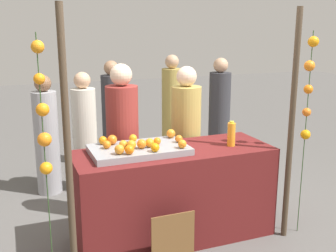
# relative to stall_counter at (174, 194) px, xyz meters

# --- Properties ---
(ground_plane) EXTENTS (24.00, 24.00, 0.00)m
(ground_plane) POSITION_rel_stall_counter_xyz_m (0.00, 0.00, -0.45)
(ground_plane) COLOR #565451
(stall_counter) EXTENTS (1.91, 0.71, 0.90)m
(stall_counter) POSITION_rel_stall_counter_xyz_m (0.00, 0.00, 0.00)
(stall_counter) COLOR #5B1919
(stall_counter) RESTS_ON ground_plane
(orange_tray) EXTENTS (0.89, 0.52, 0.06)m
(orange_tray) POSITION_rel_stall_counter_xyz_m (-0.34, 0.03, 0.48)
(orange_tray) COLOR gray
(orange_tray) RESTS_ON stall_counter
(orange_0) EXTENTS (0.09, 0.09, 0.09)m
(orange_0) POSITION_rel_stall_counter_xyz_m (-0.55, 0.19, 0.55)
(orange_0) COLOR orange
(orange_0) RESTS_ON orange_tray
(orange_1) EXTENTS (0.08, 0.08, 0.08)m
(orange_1) POSITION_rel_stall_counter_xyz_m (0.02, -0.16, 0.55)
(orange_1) COLOR orange
(orange_1) RESTS_ON orange_tray
(orange_2) EXTENTS (0.09, 0.09, 0.09)m
(orange_2) POSITION_rel_stall_counter_xyz_m (-0.33, -0.03, 0.55)
(orange_2) COLOR orange
(orange_2) RESTS_ON orange_tray
(orange_3) EXTENTS (0.08, 0.08, 0.08)m
(orange_3) POSITION_rel_stall_counter_xyz_m (-0.48, -0.16, 0.55)
(orange_3) COLOR orange
(orange_3) RESTS_ON orange_tray
(orange_4) EXTENTS (0.07, 0.07, 0.07)m
(orange_4) POSITION_rel_stall_counter_xyz_m (-0.16, 0.02, 0.54)
(orange_4) COLOR orange
(orange_4) RESTS_ON orange_tray
(orange_5) EXTENTS (0.09, 0.09, 0.09)m
(orange_5) POSITION_rel_stall_counter_xyz_m (-0.56, -0.13, 0.55)
(orange_5) COLOR orange
(orange_5) RESTS_ON orange_tray
(orange_6) EXTENTS (0.08, 0.08, 0.08)m
(orange_6) POSITION_rel_stall_counter_xyz_m (-0.25, -0.17, 0.55)
(orange_6) COLOR orange
(orange_6) RESTS_ON orange_tray
(orange_7) EXTENTS (0.08, 0.08, 0.08)m
(orange_7) POSITION_rel_stall_counter_xyz_m (-0.42, -0.02, 0.55)
(orange_7) COLOR orange
(orange_7) RESTS_ON orange_tray
(orange_8) EXTENTS (0.07, 0.07, 0.07)m
(orange_8) POSITION_rel_stall_counter_xyz_m (-0.48, 0.04, 0.55)
(orange_8) COLOR orange
(orange_8) RESTS_ON orange_tray
(orange_9) EXTENTS (0.07, 0.07, 0.07)m
(orange_9) POSITION_rel_stall_counter_xyz_m (0.06, 0.03, 0.54)
(orange_9) COLOR orange
(orange_9) RESTS_ON orange_tray
(orange_10) EXTENTS (0.08, 0.08, 0.08)m
(orange_10) POSITION_rel_stall_counter_xyz_m (-0.34, 0.20, 0.55)
(orange_10) COLOR orange
(orange_10) RESTS_ON orange_tray
(orange_11) EXTENTS (0.08, 0.08, 0.08)m
(orange_11) POSITION_rel_stall_counter_xyz_m (-0.63, 0.23, 0.55)
(orange_11) COLOR orange
(orange_11) RESTS_ON orange_tray
(orange_12) EXTENTS (0.07, 0.07, 0.07)m
(orange_12) POSITION_rel_stall_counter_xyz_m (-0.63, 0.08, 0.55)
(orange_12) COLOR orange
(orange_12) RESTS_ON orange_tray
(orange_13) EXTENTS (0.08, 0.08, 0.08)m
(orange_13) POSITION_rel_stall_counter_xyz_m (-0.25, -0.02, 0.55)
(orange_13) COLOR orange
(orange_13) RESTS_ON orange_tray
(orange_14) EXTENTS (0.09, 0.09, 0.09)m
(orange_14) POSITION_rel_stall_counter_xyz_m (0.06, 0.21, 0.55)
(orange_14) COLOR orange
(orange_14) RESTS_ON orange_tray
(juice_bottle) EXTENTS (0.08, 0.08, 0.25)m
(juice_bottle) POSITION_rel_stall_counter_xyz_m (0.58, -0.08, 0.57)
(juice_bottle) COLOR orange
(juice_bottle) RESTS_ON stall_counter
(chalkboard_sign) EXTENTS (0.39, 0.03, 0.53)m
(chalkboard_sign) POSITION_rel_stall_counter_xyz_m (-0.23, -0.54, -0.19)
(chalkboard_sign) COLOR brown
(chalkboard_sign) RESTS_ON ground_plane
(vendor_left) EXTENTS (0.34, 0.34, 1.68)m
(vendor_left) POSITION_rel_stall_counter_xyz_m (-0.34, 0.57, 0.33)
(vendor_left) COLOR maroon
(vendor_left) RESTS_ON ground_plane
(vendor_right) EXTENTS (0.33, 0.33, 1.63)m
(vendor_right) POSITION_rel_stall_counter_xyz_m (0.38, 0.57, 0.31)
(vendor_right) COLOR tan
(vendor_right) RESTS_ON ground_plane
(crowd_person_0) EXTENTS (0.32, 0.32, 1.59)m
(crowd_person_0) POSITION_rel_stall_counter_xyz_m (1.51, 1.87, 0.29)
(crowd_person_0) COLOR #333338
(crowd_person_0) RESTS_ON ground_plane
(crowd_person_1) EXTENTS (0.32, 0.32, 1.61)m
(crowd_person_1) POSITION_rel_stall_counter_xyz_m (1.01, 2.54, 0.30)
(crowd_person_1) COLOR tan
(crowd_person_1) RESTS_ON ground_plane
(crowd_person_2) EXTENTS (0.31, 0.31, 1.56)m
(crowd_person_2) POSITION_rel_stall_counter_xyz_m (-0.01, 2.35, 0.28)
(crowd_person_2) COLOR #333338
(crowd_person_2) RESTS_ON ground_plane
(crowd_person_3) EXTENTS (0.30, 0.30, 1.51)m
(crowd_person_3) POSITION_rel_stall_counter_xyz_m (-0.57, 1.53, 0.25)
(crowd_person_3) COLOR beige
(crowd_person_3) RESTS_ON ground_plane
(crowd_person_4) EXTENTS (0.30, 0.30, 1.48)m
(crowd_person_4) POSITION_rel_stall_counter_xyz_m (-1.03, 1.61, 0.24)
(crowd_person_4) COLOR #99999E
(crowd_person_4) RESTS_ON ground_plane
(canopy_post_left) EXTENTS (0.06, 0.06, 2.21)m
(canopy_post_left) POSITION_rel_stall_counter_xyz_m (-1.04, -0.39, 0.66)
(canopy_post_left) COLOR #473828
(canopy_post_left) RESTS_ON ground_plane
(canopy_post_right) EXTENTS (0.06, 0.06, 2.21)m
(canopy_post_right) POSITION_rel_stall_counter_xyz_m (1.04, -0.39, 0.66)
(canopy_post_right) COLOR #473828
(canopy_post_right) RESTS_ON ground_plane
(garland_strand_left) EXTENTS (0.10, 0.10, 2.00)m
(garland_strand_left) POSITION_rel_stall_counter_xyz_m (-1.21, -0.46, 0.97)
(garland_strand_left) COLOR #2D4C23
(garland_strand_left) RESTS_ON ground_plane
(garland_strand_right) EXTENTS (0.11, 0.11, 2.00)m
(garland_strand_right) POSITION_rel_stall_counter_xyz_m (1.22, -0.38, 1.04)
(garland_strand_right) COLOR #2D4C23
(garland_strand_right) RESTS_ON ground_plane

